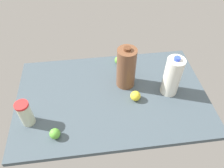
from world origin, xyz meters
TOP-DOWN VIEW (x-y plane):
  - countertop at (0.00, 0.00)cm, footprint 120.00×76.00cm
  - milk_jug at (36.40, -1.47)cm, footprint 10.54×10.54cm
  - tumbler_cup at (-49.53, -14.24)cm, footprint 7.44×7.44cm
  - chocolate_milk_jug at (10.04, 8.81)cm, footprint 12.00×12.00cm
  - lime_beside_bowl at (8.59, 29.54)cm, footprint 5.75×5.75cm
  - lemon_near_front at (13.87, -5.43)cm, footprint 6.35×6.35cm
  - lime_far_back at (-34.04, -25.69)cm, footprint 5.83×5.83cm

SIDE VIEW (x-z plane):
  - countertop at x=0.00cm, z-range 0.00..3.00cm
  - lime_beside_bowl at x=8.59cm, z-range 3.00..8.75cm
  - lime_far_back at x=-34.04cm, z-range 3.00..8.83cm
  - lemon_near_front at x=13.87cm, z-range 3.00..9.35cm
  - tumbler_cup at x=-49.53cm, z-range 3.04..19.37cm
  - milk_jug at x=36.40cm, z-range 2.22..30.36cm
  - chocolate_milk_jug at x=10.04cm, z-range 2.22..31.84cm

